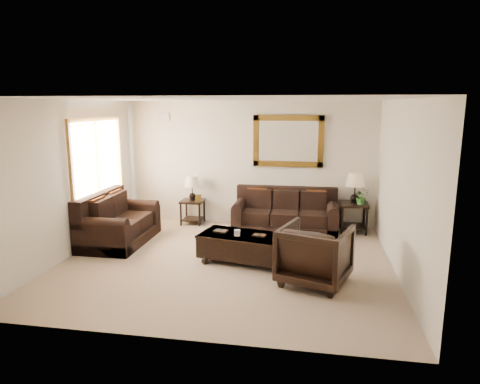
% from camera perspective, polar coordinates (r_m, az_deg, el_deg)
% --- Properties ---
extents(room, '(5.51, 5.01, 2.71)m').
position_cam_1_polar(room, '(6.99, -2.01, 1.15)').
color(room, '#86715C').
rests_on(room, ground).
extents(window, '(0.07, 1.96, 1.66)m').
position_cam_1_polar(window, '(8.73, -18.42, 3.97)').
color(window, white).
rests_on(window, room).
extents(mirror, '(1.50, 0.06, 1.10)m').
position_cam_1_polar(mirror, '(9.24, 6.43, 6.74)').
color(mirror, '#4F2D0F').
rests_on(mirror, room).
extents(air_vent, '(0.25, 0.02, 0.18)m').
position_cam_1_polar(air_vent, '(9.79, -10.13, 9.83)').
color(air_vent, '#999999').
rests_on(air_vent, room).
extents(sofa, '(2.16, 0.93, 0.88)m').
position_cam_1_polar(sofa, '(9.11, 6.07, -3.09)').
color(sofa, black).
rests_on(sofa, room).
extents(loveseat, '(1.02, 1.72, 0.97)m').
position_cam_1_polar(loveseat, '(8.58, -16.15, -4.17)').
color(loveseat, black).
rests_on(loveseat, room).
extents(end_table_left, '(0.49, 0.49, 1.08)m').
position_cam_1_polar(end_table_left, '(9.51, -6.38, -0.09)').
color(end_table_left, black).
rests_on(end_table_left, room).
extents(end_table_right, '(0.57, 0.57, 1.24)m').
position_cam_1_polar(end_table_right, '(9.13, 15.05, -0.23)').
color(end_table_right, black).
rests_on(end_table_right, room).
extents(coffee_table, '(1.50, 1.00, 0.59)m').
position_cam_1_polar(coffee_table, '(7.30, 0.17, -6.97)').
color(coffee_table, black).
rests_on(coffee_table, room).
extents(armchair, '(1.18, 1.14, 0.97)m').
position_cam_1_polar(armchair, '(6.46, 9.97, -7.83)').
color(armchair, black).
rests_on(armchair, floor).
extents(potted_plant, '(0.40, 0.42, 0.26)m').
position_cam_1_polar(potted_plant, '(9.05, 15.86, -0.78)').
color(potted_plant, '#23501B').
rests_on(potted_plant, end_table_right).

